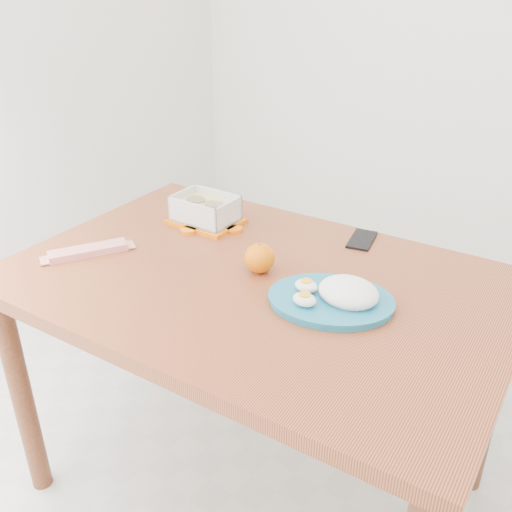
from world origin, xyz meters
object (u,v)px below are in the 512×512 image
Objects in this scene: rice_plate at (337,295)px; smartphone at (362,240)px; orange_fruit at (260,258)px; food_container at (205,210)px; dining_table at (256,307)px.

rice_plate is 3.00× the size of smartphone.
orange_fruit reaches higher than smartphone.
rice_plate is (0.24, -0.01, -0.01)m from orange_fruit.
food_container is 0.35m from orange_fruit.
smartphone reaches higher than dining_table.
dining_table is 0.26m from rice_plate.
rice_plate is (0.56, -0.15, -0.02)m from food_container.
smartphone is at bearing 19.00° from food_container.
food_container reaches higher than rice_plate.
rice_plate is at bearing -3.20° from orange_fruit.
food_container is 0.57× the size of rice_plate.
orange_fruit is 0.61× the size of smartphone.
orange_fruit is at bearing -27.79° from food_container.
smartphone is at bearing 66.92° from dining_table.
dining_table is at bearing 158.05° from rice_plate.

